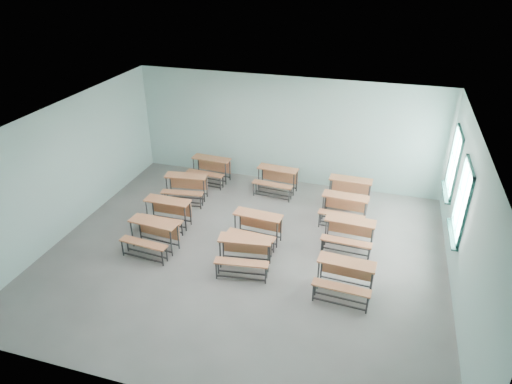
% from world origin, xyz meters
% --- Properties ---
extents(room, '(9.04, 8.04, 3.24)m').
position_xyz_m(room, '(0.08, 0.03, 1.60)').
color(room, gray).
rests_on(room, ground).
extents(desk_unit_r0c0, '(1.23, 0.88, 0.72)m').
position_xyz_m(desk_unit_r0c0, '(-2.11, -0.47, 0.49)').
color(desk_unit_r0c0, '#B76A42').
rests_on(desk_unit_r0c0, ground).
extents(desk_unit_r0c1, '(1.25, 0.93, 0.72)m').
position_xyz_m(desk_unit_r0c1, '(0.15, -0.53, 0.49)').
color(desk_unit_r0c1, '#B76A42').
rests_on(desk_unit_r0c1, ground).
extents(desk_unit_r0c2, '(1.21, 0.85, 0.72)m').
position_xyz_m(desk_unit_r0c2, '(2.35, -0.74, 0.49)').
color(desk_unit_r0c2, '#B76A42').
rests_on(desk_unit_r0c2, ground).
extents(desk_unit_r1c0, '(1.16, 0.79, 0.72)m').
position_xyz_m(desk_unit_r1c0, '(-2.25, 0.55, 0.49)').
color(desk_unit_r1c0, '#B76A42').
rests_on(desk_unit_r1c0, ground).
extents(desk_unit_r1c1, '(1.22, 0.87, 0.72)m').
position_xyz_m(desk_unit_r1c1, '(0.12, 0.53, 0.49)').
color(desk_unit_r1c1, '#B76A42').
rests_on(desk_unit_r1c1, ground).
extents(desk_unit_r1c2, '(1.20, 0.83, 0.72)m').
position_xyz_m(desk_unit_r1c2, '(2.26, 0.90, 0.49)').
color(desk_unit_r1c2, '#B76A42').
rests_on(desk_unit_r1c2, ground).
extents(desk_unit_r2c0, '(1.26, 0.93, 0.72)m').
position_xyz_m(desk_unit_r2c0, '(-2.38, 1.99, 0.49)').
color(desk_unit_r2c0, '#B76A42').
rests_on(desk_unit_r2c0, ground).
extents(desk_unit_r2c2, '(1.20, 0.84, 0.72)m').
position_xyz_m(desk_unit_r2c2, '(2.01, 2.05, 0.49)').
color(desk_unit_r2c2, '#B76A42').
rests_on(desk_unit_r2c2, ground).
extents(desk_unit_r3c0, '(1.21, 0.86, 0.72)m').
position_xyz_m(desk_unit_r3c0, '(-2.16, 3.30, 0.49)').
color(desk_unit_r3c0, '#B76A42').
rests_on(desk_unit_r3c0, ground).
extents(desk_unit_r3c1, '(1.22, 0.87, 0.72)m').
position_xyz_m(desk_unit_r3c1, '(-0.06, 3.17, 0.49)').
color(desk_unit_r3c1, '#B76A42').
rests_on(desk_unit_r3c1, ground).
extents(desk_unit_r3c2, '(1.18, 0.81, 0.72)m').
position_xyz_m(desk_unit_r3c2, '(2.03, 3.06, 0.49)').
color(desk_unit_r3c2, '#B76A42').
rests_on(desk_unit_r3c2, ground).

